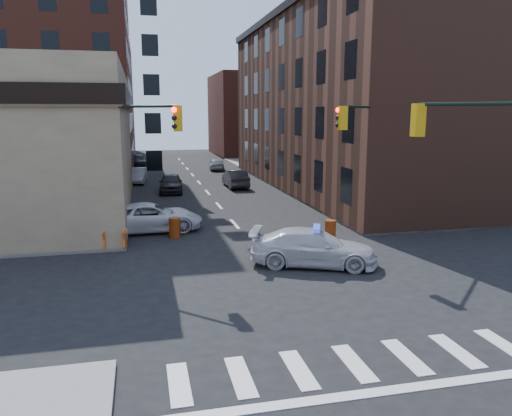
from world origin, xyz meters
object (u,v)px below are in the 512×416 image
pedestrian_a (116,226)px  barrel_road (330,230)px  barrel_bank (175,228)px  police_car (314,248)px  parked_car_wnear (171,183)px  pedestrian_b (36,228)px  barricade_nw_a (115,238)px  parked_car_wfar (138,176)px  parked_car_enear (235,179)px  pickup (151,217)px

pedestrian_a → barrel_road: 10.72m
barrel_road → barrel_bank: (-7.75, 2.11, 0.03)m
police_car → barrel_road: bearing=-9.1°
police_car → parked_car_wnear: size_ratio=1.18×
parked_car_wnear → pedestrian_a: size_ratio=2.89×
police_car → pedestrian_b: size_ratio=3.33×
pedestrian_a → police_car: bearing=3.2°
pedestrian_b → barricade_nw_a: size_ratio=1.33×
barricade_nw_a → parked_car_wnear: bearing=84.8°
parked_car_wfar → parked_car_enear: (8.23, -4.74, 0.08)m
parked_car_wnear → barrel_road: parked_car_wnear is taller
parked_car_wfar → parked_car_enear: bearing=-24.8°
pickup → barricade_nw_a: size_ratio=4.63×
pedestrian_b → barrel_bank: pedestrian_b is taller
parked_car_wnear → barrel_bank: parked_car_wnear is taller
police_car → barrel_bank: size_ratio=5.11×
parked_car_wnear → parked_car_enear: parked_car_wnear is taller
pickup → barricade_nw_a: bearing=151.8°
pedestrian_a → pedestrian_b: (-3.70, 0.35, 0.02)m
police_car → barrel_road: (2.33, 4.02, -0.28)m
pickup → parked_car_wnear: 13.57m
parked_car_wnear → parked_car_enear: 5.79m
police_car → barrel_bank: (-5.42, 6.14, -0.25)m
police_car → parked_car_enear: 22.82m
police_car → pickup: size_ratio=0.95×
barrel_bank → barrel_road: bearing=-15.3°
pedestrian_b → barricade_nw_a: (3.70, -1.42, -0.35)m
barrel_road → barricade_nw_a: (-10.63, 0.22, 0.11)m
pickup → pedestrian_a: 3.09m
parked_car_wnear → barrel_bank: (-0.75, -15.18, -0.25)m
barrel_bank → police_car: bearing=-48.5°
police_car → barrel_bank: police_car is taller
parked_car_wfar → pedestrian_b: bearing=-96.9°
pedestrian_a → barrel_bank: bearing=51.8°
pedestrian_a → pedestrian_b: size_ratio=0.98×
police_car → parked_car_wfar: (-7.30, 27.54, -0.09)m
pedestrian_b → parked_car_wfar: bearing=59.9°
parked_car_enear → pedestrian_a: size_ratio=2.95×
pickup → pedestrian_a: bearing=143.3°
pedestrian_a → barricade_nw_a: size_ratio=1.30×
barrel_bank → barricade_nw_a: size_ratio=0.86×
police_car → pedestrian_a: size_ratio=3.40×
parked_car_wnear → parked_car_enear: size_ratio=0.98×
pickup → barrel_road: 9.72m
police_car → barrel_bank: 8.19m
parked_car_enear → barricade_nw_a: parked_car_enear is taller
barrel_road → parked_car_enear: bearing=94.3°
parked_car_enear → barrel_road: (1.41, -18.78, -0.27)m
police_car → pedestrian_a: (-8.30, 5.31, 0.16)m
pedestrian_a → barricade_nw_a: (0.00, -1.07, -0.33)m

